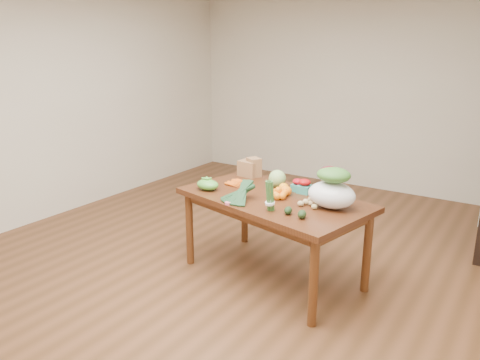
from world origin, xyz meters
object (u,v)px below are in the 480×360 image
Objects in this scene: kale_bunch at (237,193)px; asparagus_bundle at (270,196)px; paper_bag at (249,167)px; mandarin_cluster at (278,192)px; dining_table at (273,237)px; salad_bag at (332,190)px; cabbage at (277,179)px.

asparagus_bundle is (0.34, -0.04, 0.05)m from kale_bunch.
paper_bag is 0.72m from mandarin_cluster.
salad_bag is at bearing 13.81° from dining_table.
mandarin_cluster is (0.04, 0.00, 0.42)m from dining_table.
kale_bunch is at bearing -157.54° from salad_bag.
dining_table is 0.57m from kale_bunch.
cabbage reaches higher than mandarin_cluster.
cabbage is 0.88× the size of mandarin_cluster.
asparagus_bundle is at bearing -66.18° from cabbage.
cabbage is at bearing 120.69° from mandarin_cluster.
asparagus_bundle is at bearing 5.47° from kale_bunch.
paper_bag reaches higher than cabbage.
dining_table is at bearing -39.86° from paper_bag.
paper_bag reaches higher than dining_table.
kale_bunch is (-0.08, -0.55, 0.00)m from cabbage.
kale_bunch reaches higher than mandarin_cluster.
asparagus_bundle is at bearing -72.41° from mandarin_cluster.
salad_bag is (0.52, 0.01, 0.52)m from dining_table.
mandarin_cluster is at bearing 17.08° from dining_table.
cabbage is at bearing 157.77° from salad_bag.
asparagus_bundle is (0.10, -0.33, 0.08)m from mandarin_cluster.
mandarin_cluster is 0.37m from kale_bunch.
salad_bag reaches higher than asparagus_bundle.
cabbage is 0.40× the size of kale_bunch.
mandarin_cluster is at bearing 120.03° from asparagus_bundle.
paper_bag is 1.13m from salad_bag.
cabbage is at bearing 125.93° from dining_table.
asparagus_bundle is at bearing -137.81° from salad_bag.
mandarin_cluster is 0.45× the size of kale_bunch.
dining_table is at bearing -175.36° from mandarin_cluster.
mandarin_cluster is 0.49m from salad_bag.
paper_bag is at bearing 157.51° from cabbage.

